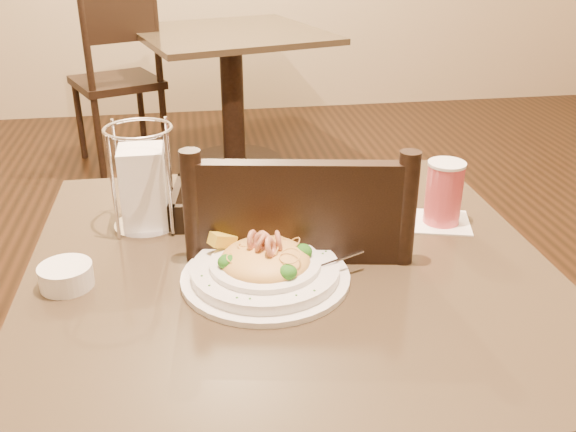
{
  "coord_description": "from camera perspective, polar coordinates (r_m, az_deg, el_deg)",
  "views": [
    {
      "loc": [
        -0.15,
        -0.96,
        1.28
      ],
      "look_at": [
        0.0,
        0.02,
        0.81
      ],
      "focal_mm": 40.0,
      "sensor_mm": 36.0,
      "label": 1
    }
  ],
  "objects": [
    {
      "name": "dining_chair_near",
      "position": [
        1.36,
        0.92,
        -9.68
      ],
      "size": [
        0.49,
        0.49,
        0.93
      ],
      "rotation": [
        0.0,
        0.0,
        2.97
      ],
      "color": "black",
      "rests_on": "ground"
    },
    {
      "name": "bread_basket",
      "position": [
        1.29,
        -5.52,
        0.92
      ],
      "size": [
        0.23,
        0.19,
        0.06
      ],
      "rotation": [
        0.0,
        0.0,
        -0.12
      ],
      "color": "black",
      "rests_on": "main_table"
    },
    {
      "name": "butter_ramekin",
      "position": [
        1.11,
        -19.12,
        -5.05
      ],
      "size": [
        0.11,
        0.11,
        0.04
      ],
      "primitive_type": "cylinder",
      "rotation": [
        0.0,
        0.0,
        0.35
      ],
      "color": "white",
      "rests_on": "main_table"
    },
    {
      "name": "main_table",
      "position": [
        1.25,
        0.15,
        -13.3
      ],
      "size": [
        0.9,
        0.9,
        0.73
      ],
      "color": "black",
      "rests_on": "ground"
    },
    {
      "name": "napkin_caddy",
      "position": [
        1.24,
        -12.72,
        2.71
      ],
      "size": [
        0.13,
        0.13,
        0.2
      ],
      "rotation": [
        0.0,
        0.0,
        0.03
      ],
      "color": "silver",
      "rests_on": "main_table"
    },
    {
      "name": "dining_chair_far",
      "position": [
        3.58,
        -14.82,
        11.99
      ],
      "size": [
        0.55,
        0.55,
        0.93
      ],
      "rotation": [
        0.0,
        0.0,
        3.54
      ],
      "color": "black",
      "rests_on": "ground"
    },
    {
      "name": "side_plate",
      "position": [
        1.35,
        1.47,
        1.56
      ],
      "size": [
        0.21,
        0.21,
        0.01
      ],
      "primitive_type": "cylinder",
      "rotation": [
        0.0,
        0.0,
        0.31
      ],
      "color": "white",
      "rests_on": "main_table"
    },
    {
      "name": "pasta_bowl",
      "position": [
        1.06,
        -2.04,
        -4.5
      ],
      "size": [
        0.31,
        0.28,
        0.09
      ],
      "rotation": [
        0.0,
        0.0,
        0.21
      ],
      "color": "white",
      "rests_on": "main_table"
    },
    {
      "name": "drink_glass",
      "position": [
        1.27,
        13.68,
        1.97
      ],
      "size": [
        0.14,
        0.14,
        0.13
      ],
      "rotation": [
        0.0,
        0.0,
        -0.27
      ],
      "color": "white",
      "rests_on": "main_table"
    },
    {
      "name": "background_table",
      "position": [
        3.46,
        -5.03,
        12.31
      ],
      "size": [
        1.11,
        1.11,
        0.73
      ],
      "rotation": [
        0.0,
        0.0,
        0.28
      ],
      "color": "black",
      "rests_on": "ground"
    }
  ]
}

